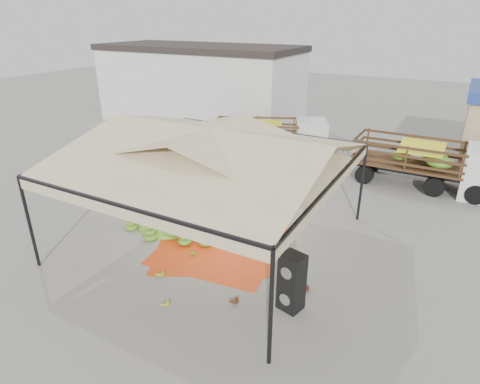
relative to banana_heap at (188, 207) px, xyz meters
The scene contains 17 objects.
ground 1.95m from the banana_heap, 25.39° to the right, with size 90.00×90.00×0.00m, color slate.
canopy_tent 3.32m from the banana_heap, 25.39° to the right, with size 8.10×8.10×4.00m.
building_white 15.75m from the banana_heap, 122.20° to the left, with size 14.30×6.30×5.40m.
tarp_left 2.29m from the banana_heap, 32.12° to the right, with size 3.75×3.57×0.01m, color red.
tarp_right 2.39m from the banana_heap, 24.65° to the right, with size 3.87×4.06×0.01m, color red.
banana_heap is the anchor object (origin of this frame).
hand_yellow_a 3.65m from the banana_heap, 68.38° to the right, with size 0.48×0.39×0.22m, color gold.
hand_yellow_b 4.99m from the banana_heap, 62.05° to the right, with size 0.43×0.35×0.19m, color yellow.
hand_red_a 5.73m from the banana_heap, 19.50° to the right, with size 0.50×0.41×0.23m, color #551613.
hand_red_b 5.17m from the banana_heap, 40.89° to the right, with size 0.48×0.39×0.22m, color #582714.
hand_green 2.50m from the banana_heap, 51.27° to the right, with size 0.39×0.32×0.18m, color #397A19.
hanging_bunches 3.49m from the banana_heap, 22.07° to the right, with size 4.74×0.24×0.20m.
speaker_stack 6.09m from the banana_heap, 27.65° to the right, with size 0.71×0.65×1.65m.
banana_leaves 2.17m from the banana_heap, 163.06° to the left, with size 0.96×1.36×3.70m, color #2B731E, non-canonical shape.
vendor 4.69m from the banana_heap, 57.26° to the left, with size 0.64×0.42×1.75m, color gray.
truck_left 8.64m from the banana_heap, 91.92° to the left, with size 6.29×4.31×2.05m.
truck_right 11.13m from the banana_heap, 45.66° to the left, with size 6.27×2.24×2.15m.
Camera 1 is at (6.71, -10.23, 7.20)m, focal length 30.00 mm.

